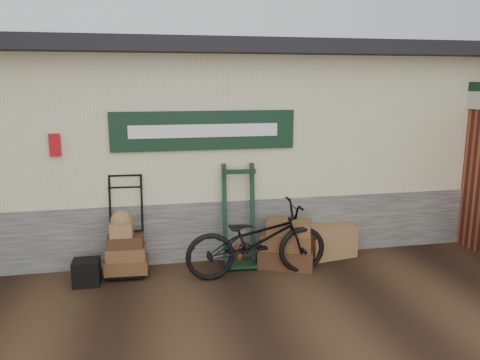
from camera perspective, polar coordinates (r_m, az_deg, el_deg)
The scene contains 8 objects.
ground at distance 6.26m, azimuth -0.15°, elevation -12.88°, with size 80.00×80.00×0.00m, color black.
station_building at distance 8.44m, azimuth -3.84°, elevation 5.01°, with size 14.40×4.10×3.20m.
porter_trolley at distance 6.67m, azimuth -13.72°, elevation -5.25°, with size 0.70×0.52×1.39m, color black, non-canonical shape.
green_barrow at distance 6.76m, azimuth -0.10°, elevation -4.33°, with size 0.53×0.45×1.47m, color black, non-canonical shape.
suitcase_stack at distance 6.83m, azimuth 5.68°, elevation -7.65°, with size 0.78×0.49×0.69m, color #3B2212, non-canonical shape.
wicker_hamper at distance 7.36m, azimuth 10.74°, elevation -7.20°, with size 0.74×0.48×0.48m, color brown.
black_trunk at distance 6.57m, azimuth -18.20°, elevation -10.64°, with size 0.34×0.29×0.34m, color black.
bicycle at distance 6.39m, azimuth 2.06°, elevation -6.85°, with size 1.96×0.68×1.14m, color black.
Camera 1 is at (-1.11, -5.57, 2.62)m, focal length 35.00 mm.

